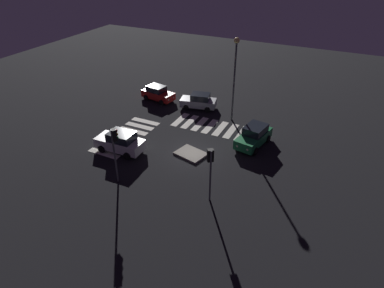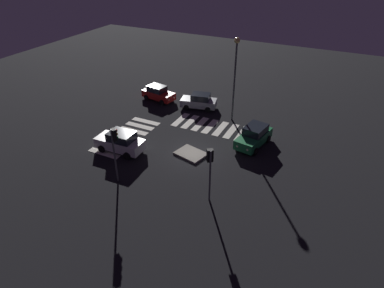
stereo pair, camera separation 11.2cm
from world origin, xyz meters
name	(u,v)px [view 1 (the left image)]	position (x,y,z in m)	size (l,w,h in m)	color
ground_plane	(192,153)	(0.00, 0.00, 0.00)	(80.00, 80.00, 0.00)	black
traffic_island	(191,154)	(0.01, 0.22, 0.09)	(2.96, 2.49, 0.18)	gray
car_green	(254,136)	(-4.48, -3.87, 0.93)	(2.61, 4.56, 1.90)	#196B38
car_white	(120,142)	(5.99, 2.41, 0.95)	(4.50, 2.19, 1.94)	silver
car_red	(158,93)	(8.80, -8.85, 0.85)	(4.18, 2.40, 1.74)	red
car_silver	(199,101)	(3.47, -8.90, 0.86)	(4.24, 2.54, 1.75)	#9EA0A5
traffic_light_west	(210,162)	(-3.82, 4.97, 3.24)	(0.54, 0.53, 4.28)	#47474C
traffic_light_north	(115,143)	(3.46, 6.08, 3.52)	(0.54, 0.53, 4.65)	#47474C
street_lamp	(235,67)	(-0.88, -7.87, 5.78)	(0.56, 0.56, 8.62)	#47474C
crosswalk_near	(215,127)	(0.00, -5.42, 0.01)	(8.75, 3.20, 0.02)	silver
crosswalk_side	(127,136)	(7.12, 0.00, 0.01)	(3.20, 7.60, 0.02)	silver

